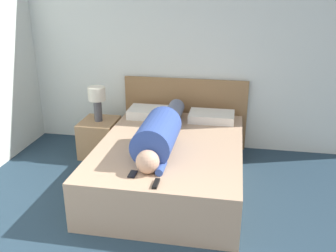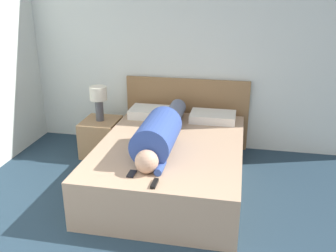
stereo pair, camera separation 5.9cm
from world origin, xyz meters
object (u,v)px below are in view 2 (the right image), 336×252
Objects in this scene: pillow_near_headboard at (153,113)px; nightstand at (101,137)px; pillow_second at (213,117)px; cell_phone at (132,174)px; bed at (171,164)px; tv_remote at (155,183)px; person_lying at (161,132)px; table_lamp at (99,98)px.

nightstand is at bearing -165.62° from pillow_near_headboard.
pillow_second is 1.63m from cell_phone.
tv_remote is at bearing -87.97° from bed.
nightstand is 1.25m from person_lying.
pillow_second reaches higher than cell_phone.
nightstand is 3.29× the size of tv_remote.
pillow_near_headboard reaches higher than tv_remote.
cell_phone is (-0.21, -0.74, 0.25)m from bed.
bed is at bearing 92.03° from tv_remote.
tv_remote reaches higher than bed.
bed is at bearing -64.33° from pillow_near_headboard.
bed is 0.92m from tv_remote.
table_lamp reaches higher than pillow_near_headboard.
cell_phone is at bearing -83.73° from pillow_near_headboard.
bed is 4.62× the size of table_lamp.
table_lamp is at bearing 125.24° from tv_remote.
table_lamp is 1.60m from cell_phone.
bed is at bearing 74.44° from cell_phone.
nightstand is at bearing 0.00° from table_lamp.
pillow_near_headboard is 3.82× the size of tv_remote.
table_lamp is 0.25× the size of person_lying.
person_lying is at bearing -129.03° from bed.
table_lamp reaches higher than cell_phone.
person_lying is 0.80m from tv_remote.
cell_phone is (-0.58, -1.52, -0.04)m from pillow_second.
cell_phone is (-0.24, 0.14, -0.01)m from tv_remote.
tv_remote is 1.15× the size of cell_phone.
bed is 4.08× the size of nightstand.
tv_remote reaches higher than nightstand.
person_lying is 0.93m from pillow_near_headboard.
table_lamp is 3.35× the size of cell_phone.
person_lying reaches higher than cell_phone.
table_lamp is 0.80× the size of pillow_second.
person_lying is 3.01× the size of pillow_near_headboard.
cell_phone is at bearing -110.84° from pillow_second.
nightstand is at bearing -173.20° from pillow_second.
table_lamp reaches higher than nightstand.
pillow_near_headboard is at bearing 108.12° from person_lying.
pillow_near_headboard is 4.41× the size of cell_phone.
table_lamp is at bearing 121.05° from cell_phone.
pillow_second is at bearing 6.80° from nightstand.
tv_remote is (1.05, -1.49, -0.25)m from table_lamp.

